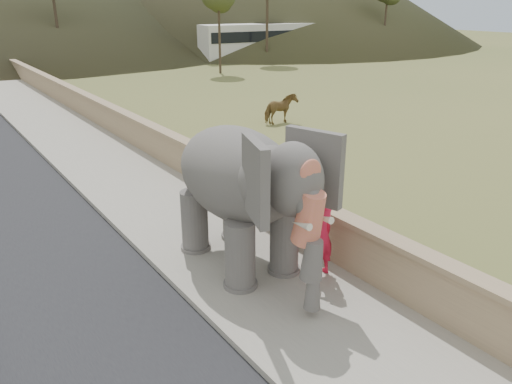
% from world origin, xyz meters
% --- Properties ---
extents(ground, '(160.00, 160.00, 0.00)m').
position_xyz_m(ground, '(0.00, 0.00, 0.00)').
color(ground, olive).
rests_on(ground, ground).
extents(walkway, '(3.00, 120.00, 0.15)m').
position_xyz_m(walkway, '(0.00, 10.00, 0.07)').
color(walkway, '#9E9687').
rests_on(walkway, ground).
extents(parapet, '(0.30, 120.00, 1.10)m').
position_xyz_m(parapet, '(1.65, 10.00, 0.55)').
color(parapet, tan).
rests_on(parapet, ground).
extents(cow, '(1.56, 0.78, 1.29)m').
position_xyz_m(cow, '(8.44, 11.34, 0.65)').
color(cow, brown).
rests_on(cow, ground).
extents(distant_car, '(4.32, 1.95, 1.44)m').
position_xyz_m(distant_car, '(18.53, 36.76, 0.72)').
color(distant_car, '#B8B9C0').
rests_on(distant_car, ground).
extents(bus_white, '(11.19, 3.58, 3.10)m').
position_xyz_m(bus_white, '(22.34, 32.83, 1.55)').
color(bus_white, silver).
rests_on(bus_white, ground).
extents(bus_orange, '(11.19, 3.58, 3.10)m').
position_xyz_m(bus_orange, '(28.04, 33.91, 1.55)').
color(bus_orange, orange).
rests_on(bus_orange, ground).
extents(elephant_and_man, '(2.31, 4.05, 2.91)m').
position_xyz_m(elephant_and_man, '(0.02, 1.73, 1.59)').
color(elephant_and_man, '#67625E').
rests_on(elephant_and_man, ground).
extents(trees, '(48.80, 42.52, 9.31)m').
position_xyz_m(trees, '(2.56, 27.29, 3.96)').
color(trees, '#473828').
rests_on(trees, ground).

